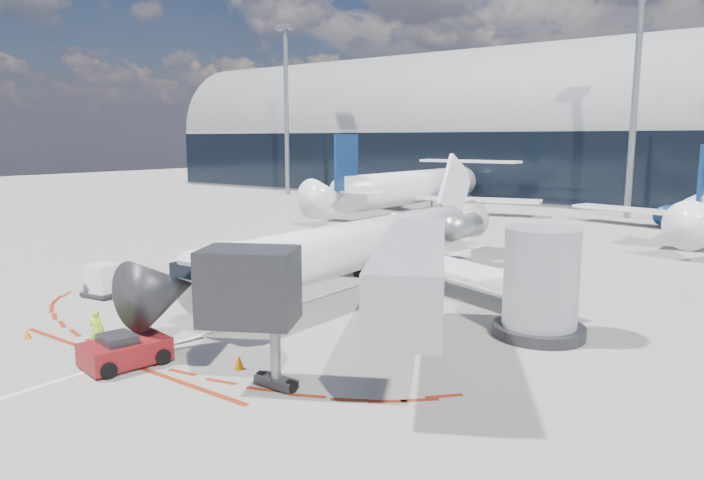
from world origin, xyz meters
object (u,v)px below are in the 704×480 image
Objects in this scene: regional_jet at (366,243)px; ramp_worker at (97,330)px; pushback_tug at (125,351)px; uld_container at (103,281)px.

regional_jet reaches higher than ramp_worker.
pushback_tug is 2.93× the size of ramp_worker.
pushback_tug is 2.46m from ramp_worker.
ramp_worker is (-2.42, 0.35, 0.29)m from pushback_tug.
regional_jet is 14.91m from uld_container.
uld_container is at bearing 161.91° from pushback_tug.
ramp_worker is at bearing -97.42° from regional_jet.
ramp_worker is 0.81× the size of uld_container.
uld_container is (-10.31, 5.58, 0.33)m from pushback_tug.
pushback_tug is 11.72m from uld_container.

